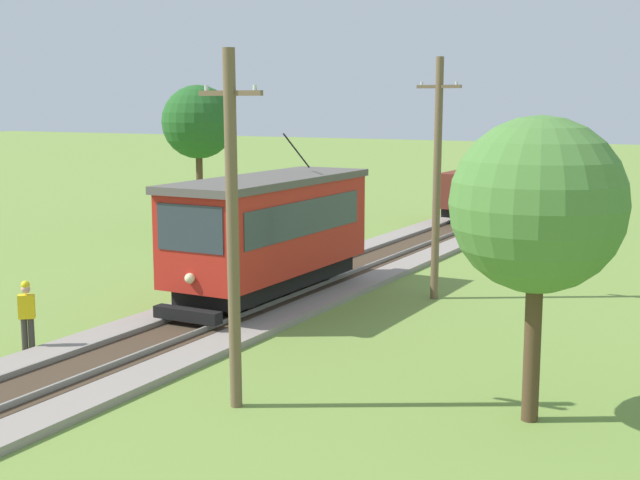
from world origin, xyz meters
TOP-DOWN VIEW (x-y plane):
  - red_tram at (0.00, 21.20)m, footprint 2.60×8.54m
  - freight_car at (0.00, 40.99)m, footprint 2.40×5.20m
  - utility_pole_near_tram at (4.24, 12.93)m, footprint 1.40×0.32m
  - utility_pole_mid at (4.24, 24.02)m, footprint 1.40×0.33m
  - track_worker at (-2.32, 13.72)m, footprint 0.45×0.43m
  - tree_left_far at (9.63, 14.99)m, footprint 3.29×3.29m
  - tree_horizon at (-11.00, 32.69)m, footprint 3.46×3.46m

SIDE VIEW (x-z plane):
  - track_worker at x=-2.32m, z-range 0.09..1.88m
  - freight_car at x=0.00m, z-range 0.40..2.71m
  - red_tram at x=0.00m, z-range -0.20..4.59m
  - utility_pole_near_tram at x=4.24m, z-range 0.10..7.14m
  - utility_pole_mid at x=4.24m, z-range 0.10..7.47m
  - tree_left_far at x=9.63m, z-range 1.24..7.04m
  - tree_horizon at x=-11.00m, z-range 1.66..8.49m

